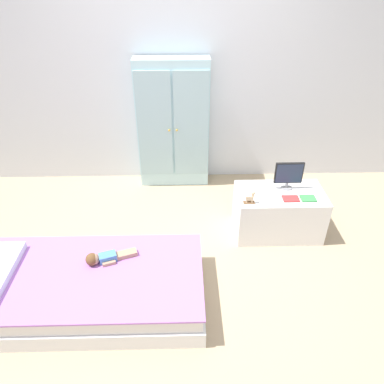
{
  "coord_description": "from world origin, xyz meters",
  "views": [
    {
      "loc": [
        0.08,
        -2.24,
        2.26
      ],
      "look_at": [
        0.15,
        0.3,
        0.58
      ],
      "focal_mm": 33.82,
      "sensor_mm": 36.0,
      "label": 1
    }
  ],
  "objects_px": {
    "bed": "(87,287)",
    "rocking_horse_toy": "(250,198)",
    "book_red": "(291,199)",
    "book_green": "(308,198)",
    "tv_monitor": "(289,174)",
    "doll": "(102,258)",
    "tv_stand": "(278,212)",
    "wardrobe": "(173,125)"
  },
  "relations": [
    {
      "from": "bed",
      "to": "rocking_horse_toy",
      "type": "relative_size",
      "value": 14.8
    },
    {
      "from": "book_red",
      "to": "bed",
      "type": "bearing_deg",
      "value": -157.57
    },
    {
      "from": "book_red",
      "to": "book_green",
      "type": "xyz_separation_m",
      "value": [
        0.16,
        0.0,
        0.0
      ]
    },
    {
      "from": "book_red",
      "to": "tv_monitor",
      "type": "bearing_deg",
      "value": 87.93
    },
    {
      "from": "rocking_horse_toy",
      "to": "book_green",
      "type": "distance_m",
      "value": 0.53
    },
    {
      "from": "doll",
      "to": "book_green",
      "type": "relative_size",
      "value": 2.94
    },
    {
      "from": "tv_stand",
      "to": "book_red",
      "type": "xyz_separation_m",
      "value": [
        0.06,
        -0.1,
        0.23
      ]
    },
    {
      "from": "tv_monitor",
      "to": "rocking_horse_toy",
      "type": "xyz_separation_m",
      "value": [
        -0.38,
        -0.23,
        -0.09
      ]
    },
    {
      "from": "wardrobe",
      "to": "tv_stand",
      "type": "height_order",
      "value": "wardrobe"
    },
    {
      "from": "doll",
      "to": "tv_monitor",
      "type": "xyz_separation_m",
      "value": [
        1.59,
        0.75,
        0.27
      ]
    },
    {
      "from": "tv_stand",
      "to": "wardrobe",
      "type": "bearing_deg",
      "value": 136.42
    },
    {
      "from": "bed",
      "to": "wardrobe",
      "type": "relative_size",
      "value": 1.25
    },
    {
      "from": "tv_monitor",
      "to": "bed",
      "type": "bearing_deg",
      "value": -152.59
    },
    {
      "from": "tv_stand",
      "to": "rocking_horse_toy",
      "type": "bearing_deg",
      "value": -154.03
    },
    {
      "from": "bed",
      "to": "doll",
      "type": "bearing_deg",
      "value": 48.51
    },
    {
      "from": "tv_stand",
      "to": "tv_monitor",
      "type": "relative_size",
      "value": 3.01
    },
    {
      "from": "wardrobe",
      "to": "doll",
      "type": "bearing_deg",
      "value": -108.05
    },
    {
      "from": "wardrobe",
      "to": "rocking_horse_toy",
      "type": "relative_size",
      "value": 11.8
    },
    {
      "from": "tv_monitor",
      "to": "book_green",
      "type": "bearing_deg",
      "value": -50.86
    },
    {
      "from": "rocking_horse_toy",
      "to": "book_green",
      "type": "relative_size",
      "value": 0.92
    },
    {
      "from": "bed",
      "to": "book_red",
      "type": "relative_size",
      "value": 12.36
    },
    {
      "from": "bed",
      "to": "rocking_horse_toy",
      "type": "height_order",
      "value": "rocking_horse_toy"
    },
    {
      "from": "rocking_horse_toy",
      "to": "book_red",
      "type": "distance_m",
      "value": 0.38
    },
    {
      "from": "book_red",
      "to": "rocking_horse_toy",
      "type": "bearing_deg",
      "value": -172.7
    },
    {
      "from": "rocking_horse_toy",
      "to": "book_red",
      "type": "relative_size",
      "value": 0.83
    },
    {
      "from": "tv_monitor",
      "to": "book_green",
      "type": "xyz_separation_m",
      "value": [
        0.15,
        -0.18,
        -0.14
      ]
    },
    {
      "from": "wardrobe",
      "to": "tv_stand",
      "type": "distance_m",
      "value": 1.45
    },
    {
      "from": "rocking_horse_toy",
      "to": "bed",
      "type": "bearing_deg",
      "value": -153.77
    },
    {
      "from": "doll",
      "to": "book_red",
      "type": "distance_m",
      "value": 1.68
    },
    {
      "from": "book_red",
      "to": "doll",
      "type": "bearing_deg",
      "value": -160.16
    },
    {
      "from": "bed",
      "to": "wardrobe",
      "type": "distance_m",
      "value": 1.95
    },
    {
      "from": "doll",
      "to": "book_red",
      "type": "xyz_separation_m",
      "value": [
        1.58,
        0.57,
        0.13
      ]
    },
    {
      "from": "tv_monitor",
      "to": "book_red",
      "type": "height_order",
      "value": "tv_monitor"
    },
    {
      "from": "bed",
      "to": "wardrobe",
      "type": "bearing_deg",
      "value": 69.83
    },
    {
      "from": "doll",
      "to": "rocking_horse_toy",
      "type": "bearing_deg",
      "value": 23.37
    },
    {
      "from": "doll",
      "to": "wardrobe",
      "type": "xyz_separation_m",
      "value": [
        0.53,
        1.62,
        0.39
      ]
    },
    {
      "from": "tv_stand",
      "to": "tv_monitor",
      "type": "height_order",
      "value": "tv_monitor"
    },
    {
      "from": "book_red",
      "to": "book_green",
      "type": "bearing_deg",
      "value": 0.0
    },
    {
      "from": "book_red",
      "to": "book_green",
      "type": "relative_size",
      "value": 1.1
    },
    {
      "from": "tv_monitor",
      "to": "book_green",
      "type": "distance_m",
      "value": 0.28
    },
    {
      "from": "bed",
      "to": "tv_stand",
      "type": "height_order",
      "value": "tv_stand"
    },
    {
      "from": "tv_stand",
      "to": "rocking_horse_toy",
      "type": "distance_m",
      "value": 0.44
    }
  ]
}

